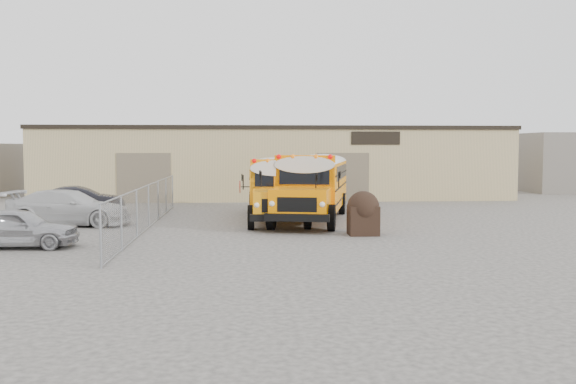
{
  "coord_description": "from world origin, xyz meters",
  "views": [
    {
      "loc": [
        -2.08,
        -23.77,
        3.34
      ],
      "look_at": [
        -0.34,
        1.06,
        1.6
      ],
      "focal_mm": 40.0,
      "sensor_mm": 36.0,
      "label": 1
    }
  ],
  "objects": [
    {
      "name": "tarp_bundle",
      "position": [
        2.47,
        0.25,
        0.86
      ],
      "size": [
        1.23,
        1.23,
        1.68
      ],
      "color": "black",
      "rests_on": "ground"
    },
    {
      "name": "car_dark",
      "position": [
        -10.12,
        8.35,
        0.71
      ],
      "size": [
        4.47,
        2.16,
        1.41
      ],
      "primitive_type": "imported",
      "rotation": [
        0.0,
        0.0,
        1.73
      ],
      "color": "black",
      "rests_on": "ground"
    },
    {
      "name": "ground",
      "position": [
        0.0,
        0.0,
        0.0
      ],
      "size": [
        120.0,
        120.0,
        0.0
      ],
      "primitive_type": "plane",
      "color": "#413F3C",
      "rests_on": "ground"
    },
    {
      "name": "chainlink_fence",
      "position": [
        -6.0,
        3.0,
        0.9
      ],
      "size": [
        0.07,
        18.07,
        1.81
      ],
      "color": "gray",
      "rests_on": "ground"
    },
    {
      "name": "car_silver",
      "position": [
        -9.58,
        -2.07,
        0.67
      ],
      "size": [
        3.99,
        1.68,
        1.35
      ],
      "primitive_type": "imported",
      "rotation": [
        0.0,
        0.0,
        1.55
      ],
      "color": "#ADAEB2",
      "rests_on": "ground"
    },
    {
      "name": "car_white",
      "position": [
        -9.53,
        4.12,
        0.76
      ],
      "size": [
        5.48,
        2.81,
        1.52
      ],
      "primitive_type": "imported",
      "rotation": [
        0.0,
        0.0,
        1.44
      ],
      "color": "silver",
      "rests_on": "ground"
    },
    {
      "name": "school_bus_right",
      "position": [
        2.54,
        12.12,
        1.76
      ],
      "size": [
        4.72,
        10.72,
        3.05
      ],
      "color": "#FF8400",
      "rests_on": "ground"
    },
    {
      "name": "school_bus_left",
      "position": [
        -0.42,
        12.1,
        1.66
      ],
      "size": [
        3.04,
        9.86,
        2.87
      ],
      "color": "orange",
      "rests_on": "ground"
    },
    {
      "name": "warehouse",
      "position": [
        -0.0,
        19.99,
        2.37
      ],
      "size": [
        30.2,
        10.2,
        4.67
      ],
      "color": "tan",
      "rests_on": "ground"
    }
  ]
}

